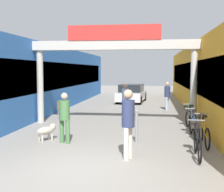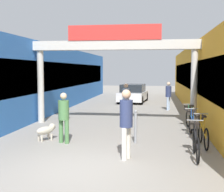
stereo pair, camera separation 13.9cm
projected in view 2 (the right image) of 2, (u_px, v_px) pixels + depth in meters
name	position (u px, v px, depth m)	size (l,w,h in m)	color
ground_plane	(80.00, 169.00, 7.46)	(80.00, 80.00, 0.00)	gray
storefront_left	(42.00, 78.00, 18.88)	(3.00, 26.00, 3.70)	blue
storefront_right	(216.00, 79.00, 17.43)	(3.00, 26.00, 3.70)	gold
arcade_sign_gateway	(115.00, 54.00, 13.35)	(7.40, 0.47, 4.26)	beige
pedestrian_with_dog	(64.00, 115.00, 10.01)	(0.45, 0.45, 1.63)	#4C7F47
pedestrian_companion	(126.00, 119.00, 8.17)	(0.43, 0.43, 1.85)	silver
pedestrian_carrying_crate	(126.00, 98.00, 15.58)	(0.48, 0.48, 1.69)	#8C9EB2
pedestrian_elderly_walking	(168.00, 94.00, 18.35)	(0.42, 0.42, 1.66)	#A5BFE0
dog_on_leash	(46.00, 130.00, 10.45)	(0.62, 0.75, 0.55)	beige
bicycle_black_nearest	(196.00, 141.00, 8.42)	(0.46, 1.69, 0.98)	black
bicycle_orange_second	(202.00, 132.00, 9.71)	(0.46, 1.69, 0.98)	black
bicycle_blue_third	(192.00, 124.00, 11.05)	(0.46, 1.69, 0.98)	black
bicycle_green_farthest	(190.00, 118.00, 12.53)	(0.46, 1.68, 0.98)	black
bollard_post_metal	(136.00, 126.00, 10.07)	(0.10, 0.10, 1.08)	gray
cafe_chair_wood_nearer	(63.00, 108.00, 14.98)	(0.50, 0.50, 0.89)	gray
parked_car_white	(133.00, 93.00, 22.84)	(2.08, 4.13, 1.33)	silver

